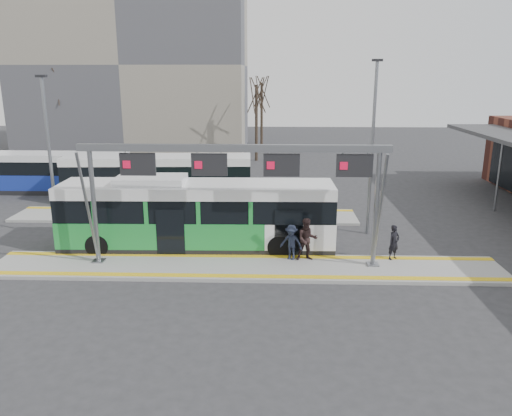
% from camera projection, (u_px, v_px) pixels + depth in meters
% --- Properties ---
extents(ground, '(120.00, 120.00, 0.00)m').
position_uv_depth(ground, '(246.00, 269.00, 21.53)').
color(ground, '#2D2D30').
rests_on(ground, ground).
extents(platform_main, '(22.00, 3.00, 0.15)m').
position_uv_depth(platform_main, '(246.00, 267.00, 21.51)').
color(platform_main, gray).
rests_on(platform_main, ground).
extents(platform_second, '(20.00, 3.00, 0.15)m').
position_uv_depth(platform_second, '(185.00, 216.00, 29.36)').
color(platform_second, gray).
rests_on(platform_second, ground).
extents(tactile_main, '(22.00, 2.65, 0.02)m').
position_uv_depth(tactile_main, '(246.00, 266.00, 21.48)').
color(tactile_main, yellow).
rests_on(tactile_main, platform_main).
extents(tactile_second, '(20.00, 0.35, 0.02)m').
position_uv_depth(tactile_second, '(188.00, 209.00, 30.44)').
color(tactile_second, yellow).
rests_on(tactile_second, platform_second).
extents(gantry, '(13.00, 1.68, 5.20)m').
position_uv_depth(gantry, '(237.00, 170.00, 20.66)').
color(gantry, slate).
rests_on(gantry, platform_main).
extents(apartment_block, '(24.50, 12.50, 18.40)m').
position_uv_depth(apartment_block, '(135.00, 64.00, 54.32)').
color(apartment_block, gray).
rests_on(apartment_block, ground).
extents(hero_bus, '(12.87, 2.96, 3.52)m').
position_uv_depth(hero_bus, '(197.00, 216.00, 23.70)').
color(hero_bus, black).
rests_on(hero_bus, ground).
extents(bg_bus_green, '(12.17, 3.16, 3.01)m').
position_uv_depth(bg_bus_green, '(158.00, 179.00, 32.68)').
color(bg_bus_green, black).
rests_on(bg_bus_green, ground).
extents(bg_bus_blue, '(10.69, 2.38, 2.79)m').
position_uv_depth(bg_bus_blue, '(51.00, 173.00, 35.23)').
color(bg_bus_blue, black).
rests_on(bg_bus_blue, ground).
extents(passenger_a, '(0.68, 0.63, 1.57)m').
position_uv_depth(passenger_a, '(394.00, 242.00, 22.07)').
color(passenger_a, black).
rests_on(passenger_a, platform_main).
extents(passenger_b, '(1.02, 0.84, 1.90)m').
position_uv_depth(passenger_b, '(307.00, 239.00, 21.95)').
color(passenger_b, black).
rests_on(passenger_b, platform_main).
extents(passenger_c, '(1.18, 0.96, 1.59)m').
position_uv_depth(passenger_c, '(291.00, 242.00, 22.04)').
color(passenger_c, '#1B2131').
rests_on(passenger_c, platform_main).
extents(tree_left, '(1.40, 1.40, 8.12)m').
position_uv_depth(tree_left, '(256.00, 96.00, 46.83)').
color(tree_left, '#382B21').
rests_on(tree_left, ground).
extents(tree_mid, '(1.40, 1.40, 8.21)m').
position_uv_depth(tree_mid, '(262.00, 92.00, 53.28)').
color(tree_mid, '#382B21').
rests_on(tree_mid, ground).
extents(tree_far, '(1.40, 1.40, 9.03)m').
position_uv_depth(tree_far, '(62.00, 87.00, 50.04)').
color(tree_far, '#382B21').
rests_on(tree_far, ground).
extents(lamp_west, '(0.50, 0.25, 8.11)m').
position_uv_depth(lamp_west, '(50.00, 154.00, 24.65)').
color(lamp_west, slate).
rests_on(lamp_west, ground).
extents(lamp_east, '(0.50, 0.25, 8.85)m').
position_uv_depth(lamp_east, '(372.00, 145.00, 25.11)').
color(lamp_east, slate).
rests_on(lamp_east, ground).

